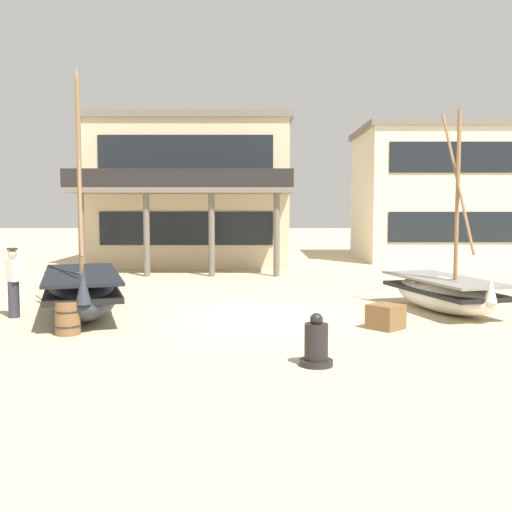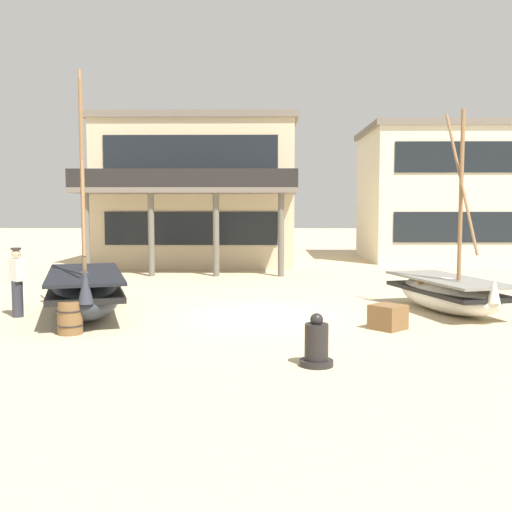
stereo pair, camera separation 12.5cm
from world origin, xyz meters
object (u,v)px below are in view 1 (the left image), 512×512
at_px(fishing_boat_centre_large, 85,291).
at_px(harbor_building_main, 197,192).
at_px(harbor_building_annex, 447,194).
at_px(fishing_boat_near_left, 447,292).
at_px(cargo_crate, 389,317).
at_px(capstan_winch, 319,345).
at_px(fisherman_by_hull, 17,283).
at_px(wooden_barrel, 71,318).

xyz_separation_m(fishing_boat_centre_large, harbor_building_main, (1.33, 13.86, 2.76)).
relative_size(harbor_building_main, harbor_building_annex, 1.08).
bearing_deg(fishing_boat_centre_large, fishing_boat_near_left, 3.63).
relative_size(cargo_crate, harbor_building_main, 0.07).
height_order(fishing_boat_near_left, fishing_boat_centre_large, fishing_boat_centre_large).
distance_m(fishing_boat_centre_large, capstan_winch, 7.03).
height_order(fisherman_by_hull, cargo_crate, fisherman_by_hull).
distance_m(fisherman_by_hull, harbor_building_main, 14.63).
xyz_separation_m(fishing_boat_centre_large, harbor_building_annex, (13.89, 16.07, 2.73)).
bearing_deg(capstan_winch, fishing_boat_near_left, 53.91).
bearing_deg(fishing_boat_near_left, fisherman_by_hull, -175.51).
relative_size(fishing_boat_near_left, wooden_barrel, 7.17).
height_order(fisherman_by_hull, wooden_barrel, fisherman_by_hull).
bearing_deg(harbor_building_annex, cargo_crate, -110.98).
xyz_separation_m(fisherman_by_hull, wooden_barrel, (1.90, -1.93, -0.48)).
height_order(fishing_boat_centre_large, cargo_crate, fishing_boat_centre_large).
height_order(wooden_barrel, cargo_crate, wooden_barrel).
xyz_separation_m(capstan_winch, wooden_barrel, (-4.95, 2.44, -0.00)).
bearing_deg(fishing_boat_near_left, harbor_building_main, 120.27).
relative_size(fishing_boat_near_left, harbor_building_main, 0.53).
xyz_separation_m(fishing_boat_centre_large, fisherman_by_hull, (-1.56, -0.26, 0.23)).
bearing_deg(fisherman_by_hull, harbor_building_annex, 46.57).
relative_size(fishing_boat_near_left, fishing_boat_centre_large, 0.83).
relative_size(fishing_boat_centre_large, fisherman_by_hull, 3.57).
height_order(fishing_boat_centre_large, wooden_barrel, fishing_boat_centre_large).
relative_size(fishing_boat_near_left, harbor_building_annex, 0.57).
bearing_deg(harbor_building_main, harbor_building_annex, 9.98).
distance_m(fishing_boat_near_left, fishing_boat_centre_large, 9.10).
height_order(capstan_winch, wooden_barrel, capstan_winch).
relative_size(fishing_boat_centre_large, capstan_winch, 6.72).
relative_size(capstan_winch, harbor_building_annex, 0.10).
bearing_deg(cargo_crate, wooden_barrel, -175.08).
xyz_separation_m(fisherman_by_hull, capstan_winch, (6.85, -4.36, -0.48)).
bearing_deg(wooden_barrel, capstan_winch, -26.21).
bearing_deg(harbor_building_annex, fisherman_by_hull, -133.43).
xyz_separation_m(cargo_crate, harbor_building_annex, (6.78, 17.67, 3.06)).
bearing_deg(harbor_building_annex, capstan_winch, -112.57).
xyz_separation_m(fishing_boat_near_left, harbor_building_annex, (4.81, 15.49, 2.84)).
xyz_separation_m(fishing_boat_near_left, wooden_barrel, (-8.74, -2.76, -0.15)).
xyz_separation_m(harbor_building_main, harbor_building_annex, (12.56, 2.21, -0.03)).
distance_m(fisherman_by_hull, harbor_building_annex, 22.62).
bearing_deg(fisherman_by_hull, fishing_boat_near_left, 4.49).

